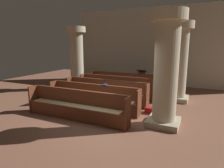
# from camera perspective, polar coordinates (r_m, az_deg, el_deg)

# --- Properties ---
(ground_plane) EXTENTS (19.20, 19.20, 0.00)m
(ground_plane) POSITION_cam_1_polar(r_m,az_deg,el_deg) (6.68, -1.24, -9.36)
(ground_plane) COLOR brown
(back_wall) EXTENTS (10.00, 0.16, 4.50)m
(back_wall) POSITION_cam_1_polar(r_m,az_deg,el_deg) (11.99, 12.05, 10.63)
(back_wall) COLOR beige
(back_wall) RESTS_ON ground
(pew_row_0) EXTENTS (3.65, 0.46, 0.94)m
(pew_row_0) POSITION_cam_1_polar(r_m,az_deg,el_deg) (9.97, 3.52, 0.56)
(pew_row_0) COLOR brown
(pew_row_0) RESTS_ON ground
(pew_row_1) EXTENTS (3.65, 0.46, 0.94)m
(pew_row_1) POSITION_cam_1_polar(r_m,az_deg,el_deg) (9.03, 1.05, -0.57)
(pew_row_1) COLOR brown
(pew_row_1) RESTS_ON ground
(pew_row_2) EXTENTS (3.65, 0.47, 0.94)m
(pew_row_2) POSITION_cam_1_polar(r_m,az_deg,el_deg) (8.11, -1.99, -1.96)
(pew_row_2) COLOR brown
(pew_row_2) RESTS_ON ground
(pew_row_3) EXTENTS (3.65, 0.46, 0.94)m
(pew_row_3) POSITION_cam_1_polar(r_m,az_deg,el_deg) (7.23, -5.80, -3.69)
(pew_row_3) COLOR brown
(pew_row_3) RESTS_ON ground
(pew_row_4) EXTENTS (3.65, 0.46, 0.94)m
(pew_row_4) POSITION_cam_1_polar(r_m,az_deg,el_deg) (6.39, -10.66, -5.87)
(pew_row_4) COLOR brown
(pew_row_4) RESTS_ON ground
(pillar_aisle_side) EXTENTS (1.02, 1.02, 3.31)m
(pillar_aisle_side) POSITION_cam_1_polar(r_m,az_deg,el_deg) (8.67, 19.04, 6.54)
(pillar_aisle_side) COLOR tan
(pillar_aisle_side) RESTS_ON ground
(pillar_far_side) EXTENTS (1.02, 1.02, 3.31)m
(pillar_far_side) POSITION_cam_1_polar(r_m,az_deg,el_deg) (10.75, -10.33, 7.82)
(pillar_far_side) COLOR tan
(pillar_far_side) RESTS_ON ground
(pillar_aisle_rear) EXTENTS (1.00, 1.00, 3.31)m
(pillar_aisle_rear) POSITION_cam_1_polar(r_m,az_deg,el_deg) (5.76, 15.62, 4.54)
(pillar_aisle_rear) COLOR tan
(pillar_aisle_rear) RESTS_ON ground
(lectern) EXTENTS (0.48, 0.45, 1.08)m
(lectern) POSITION_cam_1_polar(r_m,az_deg,el_deg) (10.59, 8.64, 0.88)
(lectern) COLOR #562B1A
(lectern) RESTS_ON ground
(hymn_book) EXTENTS (0.15, 0.20, 0.03)m
(hymn_book) POSITION_cam_1_polar(r_m,az_deg,el_deg) (7.07, -2.09, -0.15)
(hymn_book) COLOR navy
(hymn_book) RESTS_ON pew_row_3
(kneeler_box_red) EXTENTS (0.42, 0.25, 0.21)m
(kneeler_box_red) POSITION_cam_1_polar(r_m,az_deg,el_deg) (7.05, 11.43, -7.59)
(kneeler_box_red) COLOR maroon
(kneeler_box_red) RESTS_ON ground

